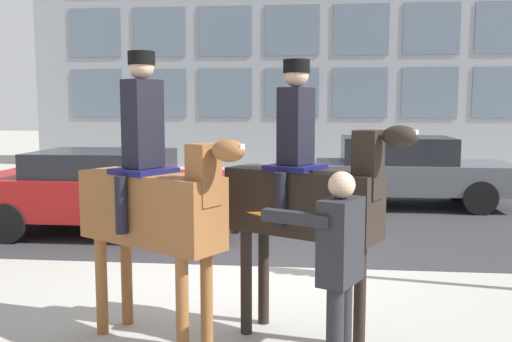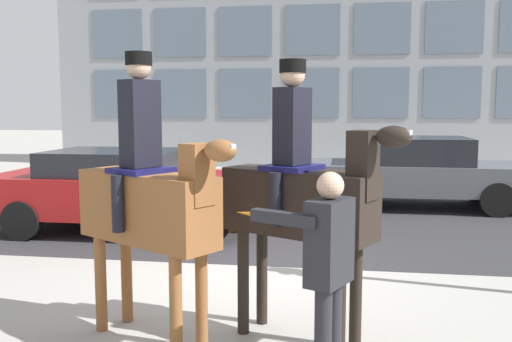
{
  "view_description": "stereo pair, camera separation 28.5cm",
  "coord_description": "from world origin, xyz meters",
  "px_view_note": "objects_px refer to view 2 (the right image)",
  "views": [
    {
      "loc": [
        0.81,
        -7.01,
        2.18
      ],
      "look_at": [
        0.21,
        -1.18,
        1.5
      ],
      "focal_mm": 40.0,
      "sensor_mm": 36.0,
      "label": 1
    },
    {
      "loc": [
        1.09,
        -6.97,
        2.18
      ],
      "look_at": [
        0.21,
        -1.18,
        1.5
      ],
      "focal_mm": 40.0,
      "sensor_mm": 36.0,
      "label": 2
    }
  ],
  "objects_px": {
    "mounted_horse_companion": "(302,195)",
    "pedestrian_bystander": "(327,266)",
    "street_car_near_lane": "(121,188)",
    "street_car_far_lane": "(416,171)",
    "mounted_horse_lead": "(149,199)"
  },
  "relations": [
    {
      "from": "mounted_horse_lead",
      "to": "pedestrian_bystander",
      "type": "bearing_deg",
      "value": 4.88
    },
    {
      "from": "mounted_horse_lead",
      "to": "street_car_near_lane",
      "type": "xyz_separation_m",
      "value": [
        -2.05,
        4.38,
        -0.58
      ]
    },
    {
      "from": "mounted_horse_companion",
      "to": "pedestrian_bystander",
      "type": "distance_m",
      "value": 1.07
    },
    {
      "from": "street_car_far_lane",
      "to": "street_car_near_lane",
      "type": "bearing_deg",
      "value": -149.1
    },
    {
      "from": "mounted_horse_companion",
      "to": "pedestrian_bystander",
      "type": "xyz_separation_m",
      "value": [
        0.26,
        -0.97,
        -0.37
      ]
    },
    {
      "from": "mounted_horse_lead",
      "to": "pedestrian_bystander",
      "type": "distance_m",
      "value": 1.84
    },
    {
      "from": "pedestrian_bystander",
      "to": "mounted_horse_companion",
      "type": "bearing_deg",
      "value": -49.44
    },
    {
      "from": "mounted_horse_companion",
      "to": "street_car_far_lane",
      "type": "relative_size",
      "value": 0.56
    },
    {
      "from": "mounted_horse_lead",
      "to": "mounted_horse_companion",
      "type": "xyz_separation_m",
      "value": [
        1.37,
        0.18,
        0.04
      ]
    },
    {
      "from": "mounted_horse_companion",
      "to": "street_car_far_lane",
      "type": "bearing_deg",
      "value": 102.87
    },
    {
      "from": "mounted_horse_companion",
      "to": "pedestrian_bystander",
      "type": "height_order",
      "value": "mounted_horse_companion"
    },
    {
      "from": "mounted_horse_companion",
      "to": "street_car_near_lane",
      "type": "distance_m",
      "value": 5.45
    },
    {
      "from": "mounted_horse_lead",
      "to": "street_car_near_lane",
      "type": "distance_m",
      "value": 4.87
    },
    {
      "from": "pedestrian_bystander",
      "to": "street_car_near_lane",
      "type": "distance_m",
      "value": 6.35
    },
    {
      "from": "mounted_horse_lead",
      "to": "street_car_far_lane",
      "type": "xyz_separation_m",
      "value": [
        3.28,
        7.57,
        -0.55
      ]
    }
  ]
}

